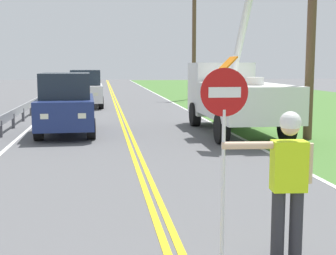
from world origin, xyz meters
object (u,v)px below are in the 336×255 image
(oncoming_suv_second, at_px, (86,88))
(utility_pole_near, at_px, (312,12))
(utility_bucket_truck, at_px, (233,92))
(oncoming_suv_nearest, at_px, (66,103))
(flagger_worker, at_px, (288,177))
(utility_pole_mid, at_px, (194,37))
(stop_sign_paddle, at_px, (224,122))

(oncoming_suv_second, relative_size, utility_pole_near, 0.60)
(utility_bucket_truck, distance_m, oncoming_suv_nearest, 5.86)
(flagger_worker, height_order, oncoming_suv_second, oncoming_suv_second)
(utility_pole_mid, bearing_deg, oncoming_suv_nearest, -115.21)
(flagger_worker, xyz_separation_m, utility_pole_mid, (4.28, 27.73, 3.27))
(flagger_worker, distance_m, oncoming_suv_nearest, 11.95)
(flagger_worker, bearing_deg, stop_sign_paddle, 174.85)
(oncoming_suv_second, xyz_separation_m, utility_pole_near, (7.41, -13.23, 2.96))
(stop_sign_paddle, distance_m, oncoming_suv_nearest, 11.70)
(utility_pole_near, bearing_deg, utility_pole_mid, 90.26)
(utility_pole_near, distance_m, utility_pole_mid, 18.65)
(stop_sign_paddle, bearing_deg, utility_pole_mid, 79.66)
(utility_bucket_truck, height_order, oncoming_suv_second, utility_bucket_truck)
(utility_bucket_truck, relative_size, oncoming_suv_second, 1.47)
(utility_bucket_truck, relative_size, utility_pole_mid, 0.82)
(utility_bucket_truck, bearing_deg, flagger_worker, -102.44)
(stop_sign_paddle, distance_m, utility_pole_near, 10.63)
(oncoming_suv_nearest, distance_m, utility_pole_near, 8.62)
(stop_sign_paddle, bearing_deg, oncoming_suv_nearest, 102.93)
(utility_bucket_truck, distance_m, oncoming_suv_second, 12.48)
(stop_sign_paddle, distance_m, utility_bucket_truck, 11.52)
(stop_sign_paddle, relative_size, utility_pole_mid, 0.28)
(stop_sign_paddle, height_order, utility_pole_mid, utility_pole_mid)
(stop_sign_paddle, distance_m, utility_pole_mid, 28.24)
(oncoming_suv_nearest, bearing_deg, utility_pole_mid, 64.79)
(utility_bucket_truck, bearing_deg, utility_pole_mid, 83.73)
(utility_pole_mid, bearing_deg, stop_sign_paddle, -100.34)
(stop_sign_paddle, bearing_deg, utility_bucket_truck, 73.76)
(flagger_worker, height_order, utility_pole_mid, utility_pole_mid)
(oncoming_suv_nearest, bearing_deg, oncoming_suv_second, 88.25)
(utility_bucket_truck, distance_m, utility_pole_near, 3.81)
(utility_bucket_truck, height_order, utility_pole_mid, utility_pole_mid)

